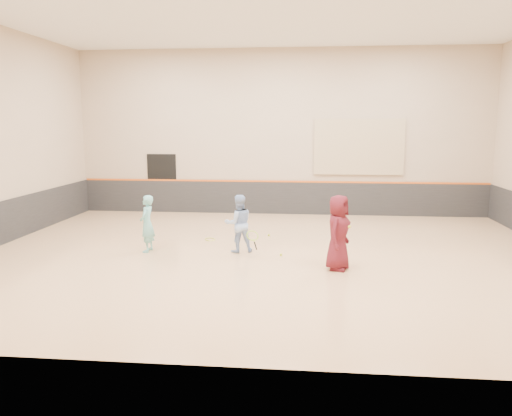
# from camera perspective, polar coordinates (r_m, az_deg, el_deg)

# --- Properties ---
(room) EXTENTS (15.04, 12.04, 6.22)m
(room) POSITION_cam_1_polar(r_m,az_deg,el_deg) (12.63, 1.49, -1.83)
(room) COLOR tan
(room) RESTS_ON ground
(wainscot_back) EXTENTS (14.90, 0.04, 1.20)m
(wainscot_back) POSITION_cam_1_polar(r_m,az_deg,el_deg) (18.54, 2.84, 1.15)
(wainscot_back) COLOR #232326
(wainscot_back) RESTS_ON floor
(accent_stripe) EXTENTS (14.90, 0.03, 0.06)m
(accent_stripe) POSITION_cam_1_polar(r_m,az_deg,el_deg) (18.45, 2.85, 3.06)
(accent_stripe) COLOR #D85914
(accent_stripe) RESTS_ON wall_back
(acoustic_panel) EXTENTS (3.20, 0.08, 2.00)m
(acoustic_panel) POSITION_cam_1_polar(r_m,az_deg,el_deg) (18.42, 11.68, 6.85)
(acoustic_panel) COLOR tan
(acoustic_panel) RESTS_ON wall_back
(doorway) EXTENTS (1.10, 0.05, 2.20)m
(doorway) POSITION_cam_1_polar(r_m,az_deg,el_deg) (19.23, -10.68, 2.81)
(doorway) COLOR black
(doorway) RESTS_ON floor
(girl) EXTENTS (0.38, 0.56, 1.49)m
(girl) POSITION_cam_1_polar(r_m,az_deg,el_deg) (13.31, -12.34, -1.76)
(girl) COLOR #70C1C2
(girl) RESTS_ON floor
(instructor) EXTENTS (0.89, 0.79, 1.51)m
(instructor) POSITION_cam_1_polar(r_m,az_deg,el_deg) (12.98, -2.00, -1.78)
(instructor) COLOR #96B5E9
(instructor) RESTS_ON floor
(young_man) EXTENTS (0.82, 0.99, 1.73)m
(young_man) POSITION_cam_1_polar(r_m,az_deg,el_deg) (11.55, 9.37, -2.78)
(young_man) COLOR #56141E
(young_man) RESTS_ON floor
(held_racket) EXTENTS (0.53, 0.53, 0.51)m
(held_racket) POSITION_cam_1_polar(r_m,az_deg,el_deg) (12.68, -0.41, -3.17)
(held_racket) COLOR #B0E632
(held_racket) RESTS_ON instructor
(spare_racket) EXTENTS (0.67, 0.67, 0.12)m
(spare_racket) POSITION_cam_1_polar(r_m,az_deg,el_deg) (14.50, -5.26, -3.42)
(spare_racket) COLOR #ACBB29
(spare_racket) RESTS_ON floor
(ball_under_racket) EXTENTS (0.07, 0.07, 0.07)m
(ball_under_racket) POSITION_cam_1_polar(r_m,az_deg,el_deg) (12.73, 2.87, -5.36)
(ball_under_racket) COLOR #D4E435
(ball_under_racket) RESTS_ON floor
(ball_in_hand) EXTENTS (0.07, 0.07, 0.07)m
(ball_in_hand) POSITION_cam_1_polar(r_m,az_deg,el_deg) (11.30, 10.62, -2.13)
(ball_in_hand) COLOR yellow
(ball_in_hand) RESTS_ON young_man
(ball_beside_spare) EXTENTS (0.07, 0.07, 0.07)m
(ball_beside_spare) POSITION_cam_1_polar(r_m,az_deg,el_deg) (14.93, 1.48, -3.11)
(ball_beside_spare) COLOR #BCD932
(ball_beside_spare) RESTS_ON floor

